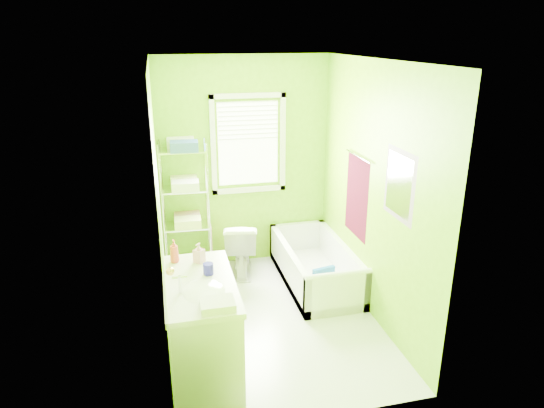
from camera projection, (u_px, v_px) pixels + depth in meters
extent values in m
plane|color=silver|center=(271.00, 318.00, 5.08)|extent=(2.90, 2.90, 0.00)
cube|color=#6FAE08|center=(244.00, 164.00, 5.98)|extent=(2.10, 0.04, 2.60)
cube|color=#6FAE08|center=(320.00, 268.00, 3.32)|extent=(2.10, 0.04, 2.60)
cube|color=#6FAE08|center=(160.00, 210.00, 4.42)|extent=(0.04, 2.90, 2.60)
cube|color=#6FAE08|center=(373.00, 193.00, 4.88)|extent=(0.04, 2.90, 2.60)
cube|color=white|center=(271.00, 60.00, 4.22)|extent=(2.10, 2.90, 0.04)
cube|color=white|center=(248.00, 144.00, 5.90)|extent=(0.74, 0.01, 1.01)
cube|color=white|center=(249.00, 190.00, 6.07)|extent=(0.92, 0.05, 0.06)
cube|color=white|center=(248.00, 96.00, 5.69)|extent=(0.92, 0.05, 0.06)
cube|color=white|center=(213.00, 146.00, 5.79)|extent=(0.06, 0.05, 1.22)
cube|color=white|center=(283.00, 142.00, 5.97)|extent=(0.06, 0.05, 1.22)
cube|color=white|center=(248.00, 120.00, 5.78)|extent=(0.72, 0.02, 0.50)
cube|color=white|center=(167.00, 292.00, 3.60)|extent=(0.02, 0.80, 2.00)
sphere|color=gold|center=(170.00, 271.00, 3.91)|extent=(0.07, 0.07, 0.07)
cube|color=#47081A|center=(357.00, 197.00, 5.24)|extent=(0.02, 0.58, 0.90)
cylinder|color=silver|center=(358.00, 156.00, 5.09)|extent=(0.02, 0.62, 0.02)
cube|color=#CC5972|center=(400.00, 185.00, 4.29)|extent=(0.02, 0.54, 0.64)
cube|color=white|center=(399.00, 185.00, 4.28)|extent=(0.01, 0.44, 0.54)
cube|color=white|center=(315.00, 278.00, 5.81)|extent=(0.73, 1.56, 0.10)
cube|color=white|center=(288.00, 267.00, 5.67)|extent=(0.07, 1.56, 0.47)
cube|color=white|center=(341.00, 261.00, 5.82)|extent=(0.07, 1.56, 0.47)
cube|color=white|center=(337.00, 295.00, 5.06)|extent=(0.73, 0.07, 0.47)
cube|color=white|center=(297.00, 240.00, 6.43)|extent=(0.73, 0.07, 0.47)
cylinder|color=white|center=(338.00, 275.00, 4.98)|extent=(0.73, 0.07, 0.07)
cylinder|color=blue|center=(330.00, 293.00, 5.29)|extent=(0.38, 0.38, 0.07)
cylinder|color=yellow|center=(330.00, 288.00, 5.27)|extent=(0.36, 0.36, 0.06)
cube|color=blue|center=(323.00, 278.00, 5.37)|extent=(0.27, 0.10, 0.24)
imported|color=white|center=(241.00, 247.00, 5.94)|extent=(0.51, 0.74, 0.69)
cube|color=silver|center=(202.00, 329.00, 4.19)|extent=(0.56, 1.12, 0.81)
cube|color=silver|center=(199.00, 284.00, 4.04)|extent=(0.59, 1.15, 0.05)
ellipsoid|color=white|center=(204.00, 294.00, 3.91)|extent=(0.39, 0.50, 0.14)
cylinder|color=silver|center=(180.00, 285.00, 3.84)|extent=(0.03, 0.03, 0.16)
cylinder|color=silver|center=(179.00, 277.00, 3.81)|extent=(0.12, 0.02, 0.02)
imported|color=#D8453F|center=(174.00, 251.00, 4.35)|extent=(0.10, 0.10, 0.22)
imported|color=pink|center=(199.00, 253.00, 4.35)|extent=(0.12, 0.12, 0.19)
cylinder|color=#1D1798|center=(208.00, 269.00, 4.15)|extent=(0.09, 0.09, 0.10)
cube|color=white|center=(217.00, 305.00, 3.63)|extent=(0.26, 0.20, 0.06)
cylinder|color=silver|center=(163.00, 216.00, 5.60)|extent=(0.02, 0.02, 1.66)
cylinder|color=silver|center=(164.00, 206.00, 5.90)|extent=(0.02, 0.02, 1.66)
cylinder|color=silver|center=(209.00, 213.00, 5.69)|extent=(0.02, 0.02, 1.66)
cylinder|color=silver|center=(207.00, 204.00, 5.99)|extent=(0.02, 0.02, 1.66)
cube|color=silver|center=(189.00, 260.00, 6.02)|extent=(0.57, 0.37, 0.02)
cube|color=silver|center=(187.00, 226.00, 5.86)|extent=(0.57, 0.37, 0.02)
cube|color=silver|center=(185.00, 189.00, 5.71)|extent=(0.57, 0.37, 0.02)
cube|color=silver|center=(182.00, 150.00, 5.55)|extent=(0.57, 0.37, 0.02)
cube|color=#305AB0|center=(184.00, 146.00, 5.44)|extent=(0.32, 0.22, 0.11)
cube|color=white|center=(181.00, 142.00, 5.64)|extent=(0.32, 0.22, 0.11)
cube|color=white|center=(185.00, 186.00, 5.59)|extent=(0.32, 0.22, 0.11)
cube|color=#ECED91|center=(184.00, 181.00, 5.80)|extent=(0.32, 0.22, 0.11)
cube|color=#ECED91|center=(188.00, 223.00, 5.77)|extent=(0.32, 0.22, 0.11)
cube|color=pink|center=(187.00, 217.00, 5.97)|extent=(0.32, 0.22, 0.11)
cube|color=pink|center=(211.00, 243.00, 6.00)|extent=(0.04, 0.29, 0.52)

